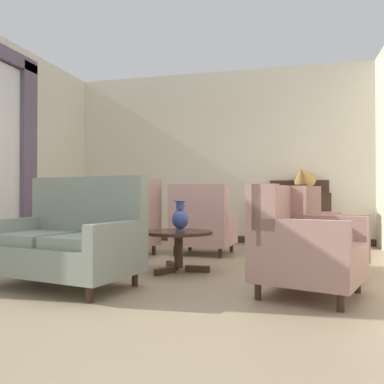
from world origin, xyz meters
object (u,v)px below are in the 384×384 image
object	(u,v)px
coffee_table	(179,239)
sideboard	(299,216)
armchair_near_sideboard	(301,247)
armchair_far_left	(202,225)
gramophone	(303,177)
porcelain_vase	(180,218)
armchair_near_window	(125,223)
armchair_beside_settee	(313,234)
settee	(68,242)

from	to	relation	value
coffee_table	sideboard	size ratio (longest dim) A/B	0.68
armchair_near_sideboard	sideboard	xyz separation A→B (m)	(0.05, 3.50, 0.10)
armchair_far_left	gramophone	world-z (taller)	gramophone
porcelain_vase	armchair_near_window	size ratio (longest dim) A/B	0.30
coffee_table	gramophone	distance (m)	3.10
armchair_far_left	armchair_beside_settee	bearing A→B (deg)	153.07
armchair_beside_settee	gramophone	bearing A→B (deg)	-19.15
sideboard	gramophone	world-z (taller)	gramophone
armchair_far_left	porcelain_vase	bearing A→B (deg)	97.47
armchair_far_left	coffee_table	bearing A→B (deg)	96.32
settee	armchair_near_window	bearing A→B (deg)	109.68
coffee_table	gramophone	bearing A→B (deg)	61.36
settee	coffee_table	bearing A→B (deg)	60.48
armchair_beside_settee	sideboard	bearing A→B (deg)	-17.97
armchair_near_window	armchair_far_left	size ratio (longest dim) A/B	1.13
settee	gramophone	world-z (taller)	gramophone
porcelain_vase	armchair_far_left	xyz separation A→B (m)	(-0.04, 1.35, -0.18)
armchair_far_left	armchair_near_sideboard	world-z (taller)	armchair_far_left
armchair_far_left	gramophone	xyz separation A→B (m)	(1.45, 1.30, 0.75)
armchair_far_left	gramophone	distance (m)	2.08
armchair_far_left	armchair_beside_settee	distance (m)	1.78
armchair_far_left	gramophone	bearing A→B (deg)	-132.37
armchair_beside_settee	armchair_near_sideboard	bearing A→B (deg)	151.54
settee	armchair_beside_settee	bearing A→B (deg)	41.16
armchair_near_window	armchair_near_sideboard	size ratio (longest dim) A/B	1.10
armchair_far_left	armchair_near_sideboard	size ratio (longest dim) A/B	0.97
coffee_table	armchair_far_left	bearing A→B (deg)	90.64
armchair_near_window	gramophone	world-z (taller)	gramophone
coffee_table	settee	size ratio (longest dim) A/B	0.51
armchair_beside_settee	armchair_near_window	bearing A→B (deg)	55.31
armchair_near_sideboard	gramophone	size ratio (longest dim) A/B	1.87
armchair_far_left	armchair_near_sideboard	distance (m)	2.49
coffee_table	gramophone	world-z (taller)	gramophone
coffee_table	gramophone	size ratio (longest dim) A/B	1.37
gramophone	porcelain_vase	bearing A→B (deg)	-117.93
armchair_far_left	settee	bearing A→B (deg)	75.92
porcelain_vase	gramophone	size ratio (longest dim) A/B	0.62
armchair_far_left	sideboard	world-z (taller)	sideboard
armchair_far_left	armchair_near_window	bearing A→B (deg)	21.57
sideboard	gramophone	size ratio (longest dim) A/B	2.01
armchair_near_window	armchair_beside_settee	xyz separation A→B (m)	(2.59, -0.65, -0.04)
porcelain_vase	armchair_far_left	distance (m)	1.36
porcelain_vase	sideboard	world-z (taller)	sideboard
armchair_near_window	armchair_near_sideboard	xyz separation A→B (m)	(2.43, -1.79, -0.04)
armchair_beside_settee	armchair_near_sideboard	distance (m)	1.15
armchair_near_sideboard	sideboard	bearing A→B (deg)	17.69
armchair_near_sideboard	settee	bearing A→B (deg)	112.81
coffee_table	armchair_beside_settee	size ratio (longest dim) A/B	0.76
armchair_near_window	gramophone	size ratio (longest dim) A/B	2.05
sideboard	gramophone	distance (m)	0.67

